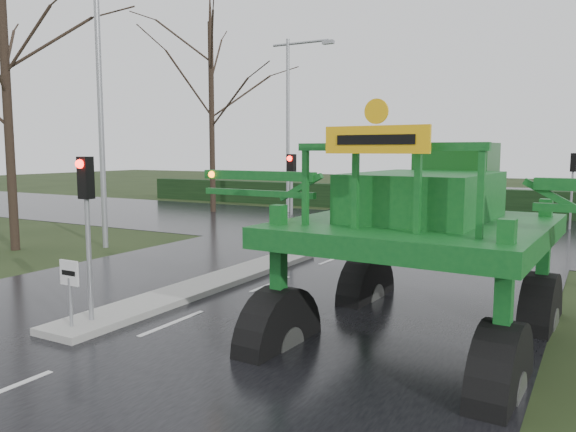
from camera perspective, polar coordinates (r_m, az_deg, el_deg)
The scene contains 15 objects.
ground at distance 12.30m, azimuth -11.64°, elevation -10.70°, with size 140.00×140.00×0.00m, color black.
road_main at distance 20.68m, azimuth 6.89°, elevation -3.51°, with size 14.00×80.00×0.02m, color black.
road_cross at distance 26.25m, azimuth 11.93°, elevation -1.43°, with size 80.00×12.00×0.02m, color black.
median_island at distance 15.31m, azimuth -7.93°, elevation -6.83°, with size 1.20×10.00×0.16m, color gray.
hedge_row at distance 33.84m, azimuth 16.06°, elevation 1.51°, with size 44.00×0.90×1.50m, color black.
keep_left_sign at distance 11.94m, azimuth -21.30°, elevation -6.31°, with size 0.50×0.07×1.35m.
traffic_signal_near at distance 12.01m, azimuth -19.80°, elevation 1.24°, with size 0.26×0.33×3.52m.
traffic_signal_mid at distance 18.69m, azimuth 0.34°, elevation 3.44°, with size 0.26×0.33×3.52m.
traffic_signal_far at distance 28.87m, azimuth 26.96°, elevation 3.86°, with size 0.26×0.33×3.52m.
street_light_left_near at distance 21.90m, azimuth -18.05°, elevation 12.50°, with size 3.85×0.30×10.00m.
street_light_left_far at distance 33.02m, azimuth 0.45°, elevation 10.75°, with size 3.85×0.30×10.00m.
tree_left_near at distance 22.83m, azimuth -26.70°, elevation 11.51°, with size 6.30×6.30×10.85m.
tree_left_far at distance 33.79m, azimuth -7.80°, elevation 12.57°, with size 7.70×7.70×13.26m.
crop_sprayer at distance 10.48m, azimuth -0.20°, elevation 1.13°, with size 9.95×6.40×5.56m.
white_sedan at distance 29.27m, azimuth 16.18°, elevation -0.74°, with size 1.62×4.65×1.53m, color white.
Camera 1 is at (7.77, -8.81, 3.65)m, focal length 35.00 mm.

